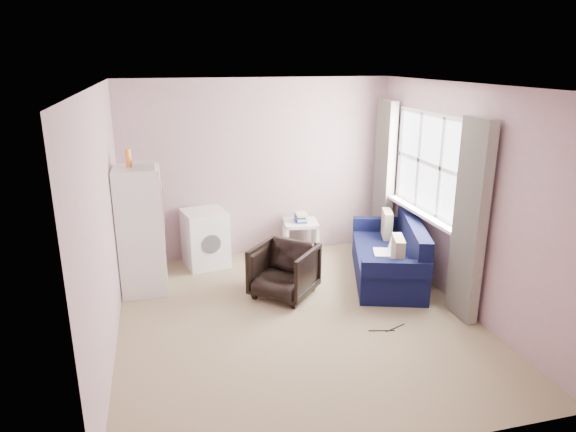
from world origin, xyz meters
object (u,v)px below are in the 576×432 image
object	(u,v)px
side_table	(300,236)
sofa	(391,257)
armchair	(284,268)
fridge	(141,230)
washing_machine	(205,237)

from	to	relation	value
side_table	sofa	world-z (taller)	sofa
armchair	sofa	bearing A→B (deg)	47.49
side_table	sofa	bearing A→B (deg)	-48.15
fridge	washing_machine	world-z (taller)	fridge
armchair	sofa	distance (m)	1.48
armchair	sofa	world-z (taller)	sofa
fridge	washing_machine	distance (m)	1.09
fridge	side_table	bearing A→B (deg)	17.21
fridge	side_table	xyz separation A→B (m)	(2.16, 0.64, -0.48)
fridge	side_table	world-z (taller)	fridge
armchair	washing_machine	distance (m)	1.45
armchair	fridge	distance (m)	1.77
washing_machine	sofa	world-z (taller)	sofa
armchair	washing_machine	xyz separation A→B (m)	(-0.81, 1.20, 0.06)
sofa	side_table	bearing A→B (deg)	149.93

